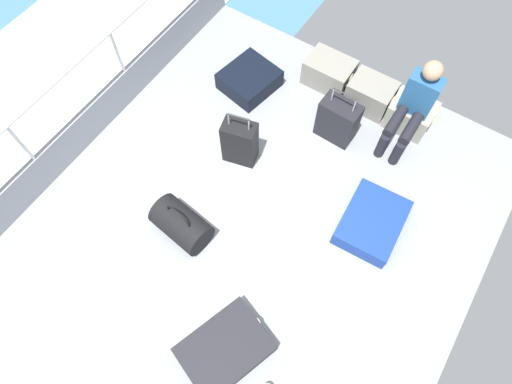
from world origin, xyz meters
TOP-DOWN VIEW (x-y plane):
  - ground_plane at (0.00, 0.00)m, footprint 4.40×5.20m
  - gunwale_port at (-2.17, 0.00)m, footprint 0.06×5.20m
  - railing_port at (-2.17, 0.00)m, footprint 0.04×4.20m
  - sea_wake at (-3.60, 0.00)m, footprint 12.00×12.00m
  - cargo_crate_0 at (-0.30, 2.18)m, footprint 0.59×0.40m
  - cargo_crate_1 at (0.27, 2.14)m, footprint 0.55×0.38m
  - cargo_crate_2 at (0.79, 2.12)m, footprint 0.52×0.39m
  - passenger_seated at (0.79, 1.95)m, footprint 0.34×0.66m
  - suitcase_0 at (-1.07, 1.59)m, footprint 0.67×0.71m
  - suitcase_1 at (0.46, -1.12)m, footprint 0.79×0.91m
  - suitcase_2 at (0.15, 1.54)m, footprint 0.44×0.27m
  - suitcase_3 at (1.01, 0.72)m, footprint 0.62×0.78m
  - suitcase_4 at (-0.59, 0.69)m, footprint 0.40×0.30m
  - duffel_bag at (-0.58, -0.38)m, footprint 0.63×0.43m

SIDE VIEW (x-z plane):
  - sea_wake at x=-3.60m, z-range -0.35..-0.33m
  - ground_plane at x=0.00m, z-range -0.06..0.00m
  - suitcase_1 at x=0.46m, z-range 0.00..0.21m
  - suitcase_3 at x=1.01m, z-range 0.00..0.21m
  - suitcase_0 at x=-1.07m, z-range 0.00..0.24m
  - cargo_crate_0 at x=-0.30m, z-range 0.00..0.34m
  - cargo_crate_2 at x=0.79m, z-range 0.00..0.35m
  - cargo_crate_1 at x=0.27m, z-range 0.00..0.36m
  - duffel_bag at x=-0.58m, z-range -0.08..0.44m
  - gunwale_port at x=-2.17m, z-range 0.00..0.45m
  - suitcase_2 at x=0.15m, z-range -0.10..0.63m
  - suitcase_4 at x=-0.59m, z-range -0.08..0.67m
  - passenger_seated at x=0.79m, z-range 0.02..1.07m
  - railing_port at x=-2.17m, z-range 0.27..1.29m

